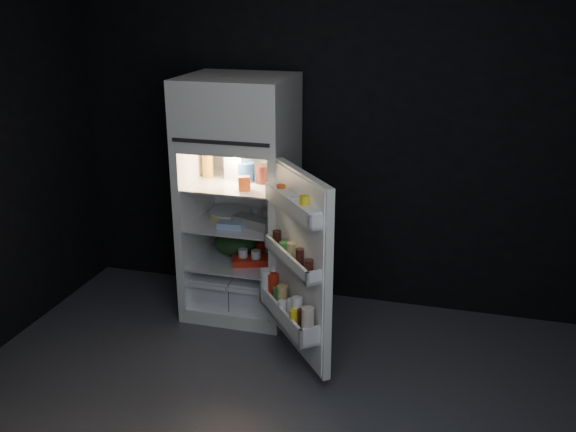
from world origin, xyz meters
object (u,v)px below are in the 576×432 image
(refrigerator, at_px, (241,189))
(milk_jug, at_px, (238,163))
(fridge_door, at_px, (298,269))
(egg_carton, at_px, (253,222))
(yogurt_tray, at_px, (251,261))

(refrigerator, bearing_deg, milk_jug, 130.00)
(fridge_door, height_order, egg_carton, fridge_door)
(refrigerator, xyz_separation_m, egg_carton, (0.14, -0.14, -0.19))
(refrigerator, relative_size, yogurt_tray, 6.59)
(egg_carton, relative_size, yogurt_tray, 1.16)
(fridge_door, xyz_separation_m, milk_jug, (-0.64, 0.71, 0.46))
(milk_jug, relative_size, egg_carton, 0.76)
(fridge_door, bearing_deg, milk_jug, 132.08)
(fridge_door, distance_m, egg_carton, 0.72)
(refrigerator, xyz_separation_m, fridge_door, (0.61, -0.67, -0.27))
(refrigerator, height_order, milk_jug, refrigerator)
(refrigerator, distance_m, fridge_door, 0.95)
(yogurt_tray, bearing_deg, fridge_door, -68.54)
(fridge_door, relative_size, egg_carton, 3.88)
(fridge_door, relative_size, milk_jug, 5.08)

